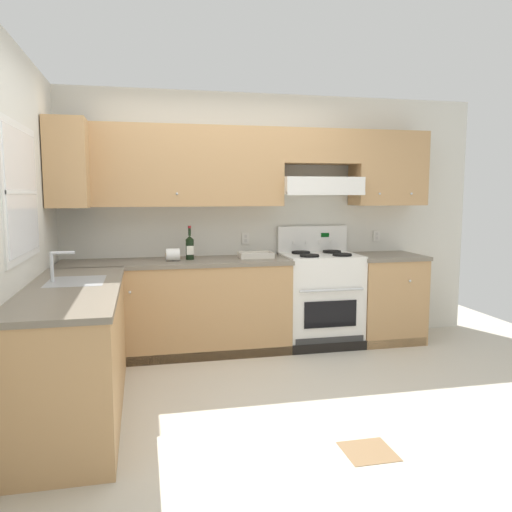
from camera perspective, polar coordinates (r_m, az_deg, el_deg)
The scene contains 10 objects.
ground_plane at distance 4.02m, azimuth -0.62°, elevation -15.61°, with size 7.04×7.04×0.00m, color beige.
floor_accent_tile at distance 3.36m, azimuth 12.40°, elevation -20.44°, with size 0.30×0.30×0.01m, color olive.
wall_back at distance 5.29m, azimuth 0.16°, elevation 6.29°, with size 4.68×0.57×2.55m.
wall_left at distance 3.95m, azimuth -24.65°, elevation 3.45°, with size 0.47×4.00×2.55m.
counter_back_run at distance 5.06m, azimuth -2.87°, elevation -5.50°, with size 3.60×0.65×0.91m.
counter_left_run at distance 3.82m, azimuth -19.50°, elevation -9.91°, with size 0.63×1.91×1.13m.
stove at distance 5.30m, azimuth 7.16°, elevation -4.67°, with size 0.76×0.62×1.20m.
wine_bottle at distance 4.96m, azimuth -7.38°, elevation 1.03°, with size 0.08×0.08×0.32m.
bowl at distance 5.07m, azimuth -0.02°, elevation 0.01°, with size 0.33×0.21×0.06m.
paper_towel_roll at distance 4.89m, azimuth -9.25°, elevation 0.14°, with size 0.13×0.12×0.12m.
Camera 1 is at (-0.77, -3.63, 1.54)m, focal length 35.95 mm.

